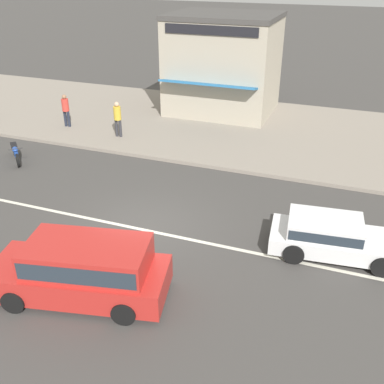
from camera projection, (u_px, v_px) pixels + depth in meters
ground_plane at (142, 229)px, 14.35m from camera, size 160.00×160.00×0.00m
lane_centre_stripe at (142, 229)px, 14.35m from camera, size 50.40×0.14×0.01m
kerb_strip at (231, 127)px, 22.76m from camera, size 68.00×10.00×0.15m
hatchback_white_2 at (333, 236)px, 12.95m from camera, size 4.05×2.02×1.10m
minivan_red_3 at (83, 268)px, 11.19m from camera, size 4.83×2.65×1.56m
motorcycle_1 at (15, 152)px, 19.00m from camera, size 1.48×1.44×0.80m
pedestrian_by_shop at (118, 117)px, 20.94m from camera, size 0.34×0.34×1.68m
pedestrian_far_end at (66, 108)px, 22.23m from camera, size 0.34×0.34×1.62m
shopfront_mid_block at (223, 64)px, 23.89m from camera, size 5.56×5.34×5.07m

